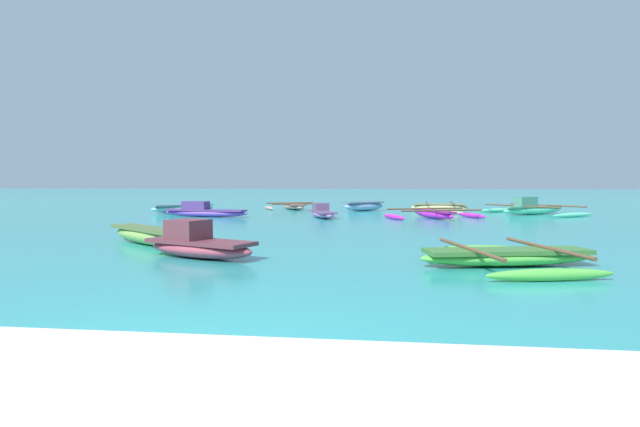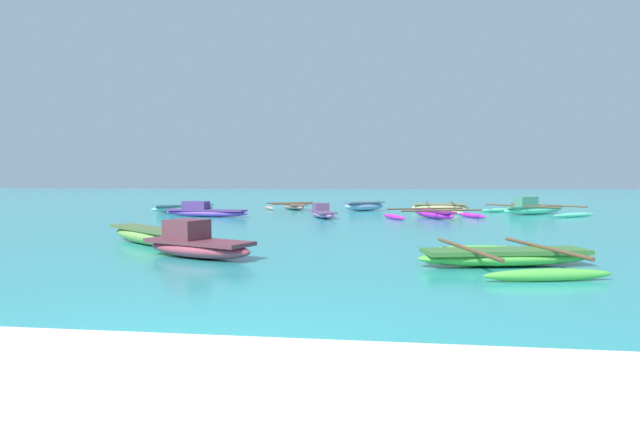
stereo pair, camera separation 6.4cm
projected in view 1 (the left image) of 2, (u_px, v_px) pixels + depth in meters
ground_plane at (129, 390)px, 3.69m from camera, size 240.00×240.00×0.00m
moored_boat_0 at (439, 208)px, 25.56m from camera, size 2.89×3.79×0.53m
moored_boat_1 at (532, 209)px, 23.99m from camera, size 4.83×5.25×0.86m
moored_boat_2 at (433, 214)px, 21.35m from camera, size 4.39×3.47×0.42m
moored_boat_3 at (183, 208)px, 25.31m from camera, size 2.94×2.75×0.43m
moored_boat_4 at (322, 213)px, 21.84m from camera, size 1.63×2.79×0.63m
moored_boat_5 at (148, 235)px, 12.43m from camera, size 3.05×2.63×0.42m
moored_boat_6 at (364, 206)px, 27.05m from camera, size 2.42×2.07×0.50m
moored_boat_7 at (198, 244)px, 10.21m from camera, size 2.72×1.77×0.77m
moored_boat_8 at (293, 206)px, 28.63m from camera, size 3.66×3.19×0.38m
moored_boat_9 at (507, 257)px, 9.20m from camera, size 3.37×3.49×0.37m
moored_boat_10 at (204, 211)px, 22.45m from camera, size 4.15×1.31×0.69m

